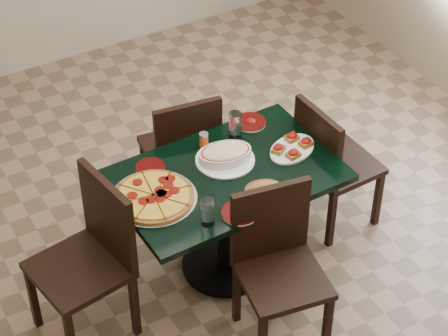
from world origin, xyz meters
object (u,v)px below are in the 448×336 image
chair_near (277,258)px  chair_left (92,251)px  chair_far (183,148)px  pepperoni_pizza (154,197)px  bruschetta_platter (292,147)px  lasagna_casserole (225,155)px  main_table (226,197)px  chair_right (329,160)px  bread_basket (263,190)px

chair_near → chair_left: bearing=158.6°
chair_far → pepperoni_pizza: (-0.48, -0.58, 0.25)m
chair_near → bruschetta_platter: chair_near is taller
chair_near → lasagna_casserole: bearing=96.0°
main_table → chair_far: chair_far is taller
chair_near → lasagna_casserole: chair_near is taller
chair_far → chair_right: bearing=149.9°
chair_far → chair_left: chair_left is taller
bread_basket → pepperoni_pizza: bearing=167.7°
main_table → chair_far: 0.59m
chair_near → bread_basket: 0.37m
main_table → pepperoni_pizza: size_ratio=2.71×
bread_basket → bruschetta_platter: bearing=50.5°
chair_near → lasagna_casserole: (0.04, 0.63, 0.26)m
chair_right → bread_basket: (-0.67, -0.30, 0.27)m
chair_right → lasagna_casserole: bearing=81.8°
main_table → chair_right: chair_right is taller
bruschetta_platter → chair_right: bearing=-14.5°
chair_far → bread_basket: 0.90m
main_table → bruschetta_platter: (0.44, -0.01, 0.21)m
chair_left → bread_basket: bearing=65.9°
chair_left → bread_basket: 0.98m
main_table → bread_basket: size_ratio=5.47×
pepperoni_pizza → bread_basket: bearing=-27.0°
lasagna_casserole → main_table: bearing=-106.4°
chair_right → chair_left: bearing=89.4°
chair_far → chair_left: (-0.87, -0.61, 0.05)m
lasagna_casserole → bread_basket: (0.03, -0.37, -0.01)m
chair_far → chair_right: 0.92m
main_table → chair_right: bearing=0.4°
chair_left → chair_far: bearing=115.8°
chair_near → chair_left: chair_left is taller
chair_near → lasagna_casserole: 0.68m
chair_near → bruschetta_platter: 0.72m
main_table → chair_left: chair_left is taller
chair_far → bread_basket: chair_far is taller
chair_far → chair_near: chair_near is taller
chair_left → pepperoni_pizza: size_ratio=2.11×
pepperoni_pizza → bruschetta_platter: 0.89m
pepperoni_pizza → chair_near: bearing=-49.0°
pepperoni_pizza → bruschetta_platter: bruschetta_platter is taller
chair_near → chair_right: bearing=46.5°
main_table → chair_near: chair_near is taller
main_table → lasagna_casserole: (0.05, 0.10, 0.23)m
chair_left → bread_basket: chair_left is taller
main_table → chair_right: 0.76m
chair_near → main_table: bearing=100.9°
chair_left → lasagna_casserole: chair_left is taller
chair_right → chair_left: chair_left is taller
lasagna_casserole → bruschetta_platter: bearing=-4.3°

